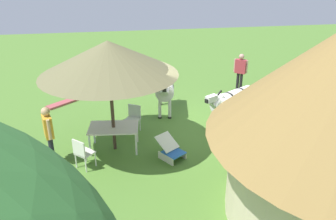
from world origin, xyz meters
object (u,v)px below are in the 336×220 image
at_px(patio_chair_near_lawn, 133,117).
at_px(zebra_by_umbrella, 233,101).
at_px(zebra_nearest_camera, 165,86).
at_px(patio_chair_east_end, 82,152).
at_px(guest_beside_umbrella, 49,131).
at_px(patio_dining_table, 114,129).
at_px(standing_watcher, 240,69).
at_px(shade_umbrella, 108,58).
at_px(striped_lounge_chair, 171,150).

height_order(patio_chair_near_lawn, zebra_by_umbrella, zebra_by_umbrella).
bearing_deg(patio_chair_near_lawn, zebra_nearest_camera, -102.57).
distance_m(patio_chair_east_end, guest_beside_umbrella, 1.09).
xyz_separation_m(patio_chair_near_lawn, zebra_nearest_camera, (-1.27, -1.33, 0.50)).
relative_size(patio_chair_east_end, zebra_nearest_camera, 0.40).
xyz_separation_m(patio_dining_table, standing_watcher, (-5.43, -4.03, 0.34)).
relative_size(shade_umbrella, zebra_nearest_camera, 1.68).
xyz_separation_m(shade_umbrella, patio_chair_near_lawn, (-0.65, -1.08, -2.30)).
distance_m(patio_chair_near_lawn, standing_watcher, 5.64).
xyz_separation_m(guest_beside_umbrella, standing_watcher, (-7.16, -4.53, -0.03)).
height_order(patio_dining_table, patio_chair_near_lawn, patio_chair_near_lawn).
distance_m(patio_dining_table, striped_lounge_chair, 1.81).
height_order(patio_chair_east_end, standing_watcher, standing_watcher).
height_order(guest_beside_umbrella, standing_watcher, guest_beside_umbrella).
relative_size(patio_chair_east_end, patio_chair_near_lawn, 1.00).
height_order(patio_chair_east_end, zebra_nearest_camera, zebra_nearest_camera).
bearing_deg(standing_watcher, zebra_nearest_camera, 61.40).
relative_size(zebra_nearest_camera, zebra_by_umbrella, 1.10).
xyz_separation_m(striped_lounge_chair, zebra_by_umbrella, (-2.39, -1.66, 0.68)).
height_order(guest_beside_umbrella, zebra_by_umbrella, guest_beside_umbrella).
relative_size(patio_dining_table, patio_chair_near_lawn, 1.71).
bearing_deg(patio_dining_table, striped_lounge_chair, 153.82).
bearing_deg(patio_chair_near_lawn, patio_dining_table, 90.00).
height_order(shade_umbrella, patio_chair_near_lawn, shade_umbrella).
relative_size(patio_dining_table, zebra_by_umbrella, 0.74).
bearing_deg(zebra_nearest_camera, patio_chair_near_lawn, 56.17).
height_order(striped_lounge_chair, zebra_by_umbrella, zebra_by_umbrella).
height_order(standing_watcher, zebra_by_umbrella, standing_watcher).
distance_m(patio_chair_near_lawn, guest_beside_umbrella, 2.90).
distance_m(shade_umbrella, guest_beside_umbrella, 2.54).
xyz_separation_m(shade_umbrella, standing_watcher, (-5.43, -4.03, -1.83)).
relative_size(shade_umbrella, patio_dining_table, 2.48).
relative_size(standing_watcher, zebra_nearest_camera, 0.73).
xyz_separation_m(standing_watcher, striped_lounge_chair, (3.84, 4.81, -0.74)).
bearing_deg(patio_chair_east_end, guest_beside_umbrella, -162.37).
relative_size(shade_umbrella, striped_lounge_chair, 3.96).
relative_size(shade_umbrella, zebra_by_umbrella, 1.85).
bearing_deg(shade_umbrella, standing_watcher, -143.41).
distance_m(patio_dining_table, zebra_nearest_camera, 3.10).
xyz_separation_m(patio_chair_east_end, striped_lounge_chair, (-2.45, -0.14, -0.27)).
height_order(patio_dining_table, zebra_nearest_camera, zebra_nearest_camera).
relative_size(patio_dining_table, standing_watcher, 0.93).
bearing_deg(patio_chair_east_end, patio_dining_table, 90.00).
xyz_separation_m(patio_dining_table, guest_beside_umbrella, (1.73, 0.50, 0.37)).
xyz_separation_m(patio_chair_east_end, patio_chair_near_lawn, (-1.51, -2.00, 0.00)).
height_order(patio_dining_table, striped_lounge_chair, patio_dining_table).
distance_m(standing_watcher, zebra_by_umbrella, 3.47).
distance_m(striped_lounge_chair, zebra_by_umbrella, 2.99).
relative_size(striped_lounge_chair, zebra_nearest_camera, 0.42).
bearing_deg(shade_umbrella, zebra_by_umbrella, -167.45).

